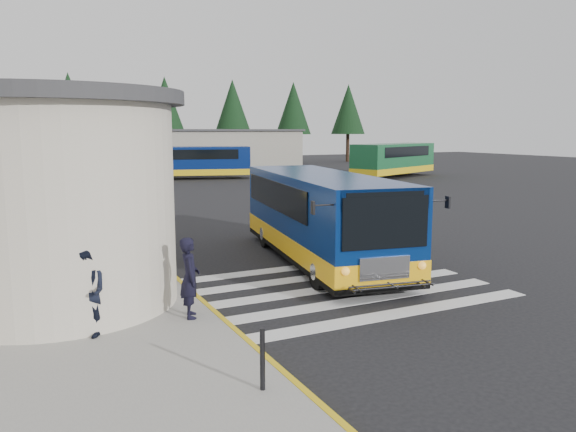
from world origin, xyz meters
name	(u,v)px	position (x,y,z in m)	size (l,w,h in m)	color
ground	(334,279)	(0.00, 0.00, 0.00)	(140.00, 140.00, 0.00)	black
curb_strip	(155,261)	(-4.05, 4.00, 0.08)	(0.12, 34.00, 0.16)	gold
crosswalk	(334,288)	(-0.50, -0.80, 0.01)	(8.00, 5.35, 0.01)	silver
depot_building	(167,151)	(6.00, 42.00, 2.11)	(26.40, 8.40, 4.20)	gray
tree_line	(150,106)	(6.29, 50.00, 6.77)	(58.40, 4.40, 10.00)	black
transit_bus	(321,220)	(0.71, 2.02, 1.31)	(4.52, 10.00, 2.74)	navy
pedestrian_a	(190,277)	(-4.62, -1.78, 1.01)	(0.63, 0.41, 1.73)	black
pedestrian_b	(86,292)	(-6.72, -1.99, 1.02)	(0.85, 0.66, 1.75)	black
bollard	(262,359)	(-4.62, -5.56, 0.64)	(0.08, 0.08, 0.98)	black
far_bus_a	(195,161)	(6.21, 33.19, 1.52)	(9.44, 4.80, 2.34)	#061951
far_bus_b	(394,158)	(22.35, 27.16, 1.64)	(10.09, 6.35, 2.53)	#16522D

